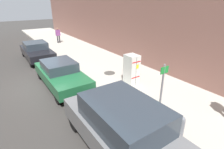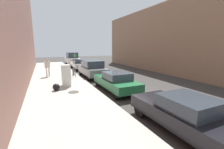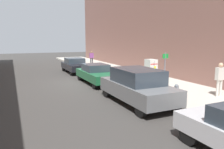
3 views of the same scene
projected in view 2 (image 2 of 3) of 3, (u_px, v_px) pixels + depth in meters
ground_plane at (129, 92)px, 10.69m from camera, size 80.00×80.00×0.00m
sidewalk_slab at (67, 99)px, 8.89m from camera, size 4.50×44.00×0.18m
building_facade_across at (208, 37)px, 13.25m from camera, size 1.62×37.40×8.06m
discarded_refrigerator at (66, 75)px, 11.44m from camera, size 0.62×0.73×1.63m
manhole_cover at (73, 92)px, 9.95m from camera, size 0.70×0.70×0.02m
street_sign_post at (75, 64)px, 14.73m from camera, size 0.36×0.07×2.31m
fire_hydrant at (73, 72)px, 15.71m from camera, size 0.22×0.22×0.78m
trash_bag at (56, 87)px, 10.29m from camera, size 0.49×0.49×0.49m
pedestrian_standing_near at (47, 66)px, 14.99m from camera, size 0.51×0.24×1.78m
parked_sedan_dark at (184, 113)px, 5.61m from camera, size 1.83×4.38×1.39m
parked_sedan_green at (116, 81)px, 10.76m from camera, size 1.81×4.54×1.38m
parked_suv_gray at (92, 68)px, 15.75m from camera, size 1.99×4.71×1.74m
parked_sedan_silver at (80, 64)px, 21.18m from camera, size 1.86×4.67×1.40m
parked_van_white at (72, 59)px, 26.23m from camera, size 1.90×4.68×2.16m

